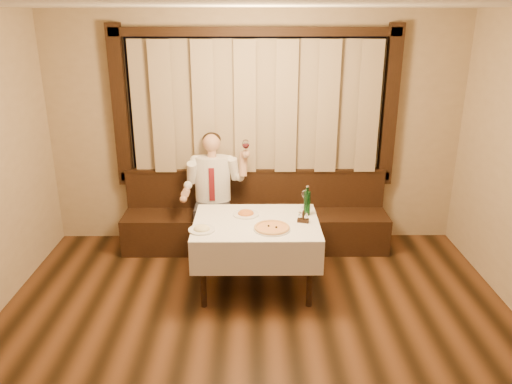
{
  "coord_description": "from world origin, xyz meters",
  "views": [
    {
      "loc": [
        -0.04,
        -2.96,
        2.74
      ],
      "look_at": [
        0.0,
        1.9,
        1.0
      ],
      "focal_mm": 35.0,
      "sensor_mm": 36.0,
      "label": 1
    }
  ],
  "objects_px": {
    "dining_table": "(256,231)",
    "cruet_caddy": "(303,218)",
    "banquette": "(255,222)",
    "pasta_red": "(246,212)",
    "seated_man": "(213,185)",
    "pasta_cream": "(202,227)",
    "green_bottle": "(307,203)",
    "pizza": "(272,228)"
  },
  "relations": [
    {
      "from": "dining_table",
      "to": "cruet_caddy",
      "type": "xyz_separation_m",
      "value": [
        0.47,
        -0.03,
        0.15
      ]
    },
    {
      "from": "banquette",
      "to": "pasta_red",
      "type": "distance_m",
      "value": 0.99
    },
    {
      "from": "pasta_red",
      "to": "seated_man",
      "type": "relative_size",
      "value": 0.19
    },
    {
      "from": "banquette",
      "to": "seated_man",
      "type": "bearing_deg",
      "value": -169.93
    },
    {
      "from": "banquette",
      "to": "seated_man",
      "type": "xyz_separation_m",
      "value": [
        -0.51,
        -0.09,
        0.52
      ]
    },
    {
      "from": "banquette",
      "to": "cruet_caddy",
      "type": "distance_m",
      "value": 1.25
    },
    {
      "from": "dining_table",
      "to": "seated_man",
      "type": "distance_m",
      "value": 1.08
    },
    {
      "from": "cruet_caddy",
      "to": "seated_man",
      "type": "bearing_deg",
      "value": 150.79
    },
    {
      "from": "pasta_red",
      "to": "cruet_caddy",
      "type": "height_order",
      "value": "cruet_caddy"
    },
    {
      "from": "pasta_cream",
      "to": "green_bottle",
      "type": "bearing_deg",
      "value": 20.45
    },
    {
      "from": "cruet_caddy",
      "to": "green_bottle",
      "type": "bearing_deg",
      "value": 89.1
    },
    {
      "from": "pizza",
      "to": "pasta_red",
      "type": "height_order",
      "value": "pasta_red"
    },
    {
      "from": "dining_table",
      "to": "pasta_red",
      "type": "height_order",
      "value": "pasta_red"
    },
    {
      "from": "dining_table",
      "to": "pasta_cream",
      "type": "relative_size",
      "value": 4.88
    },
    {
      "from": "pizza",
      "to": "pasta_red",
      "type": "relative_size",
      "value": 1.35
    },
    {
      "from": "banquette",
      "to": "pasta_cream",
      "type": "relative_size",
      "value": 12.28
    },
    {
      "from": "dining_table",
      "to": "pasta_red",
      "type": "distance_m",
      "value": 0.25
    },
    {
      "from": "green_bottle",
      "to": "cruet_caddy",
      "type": "distance_m",
      "value": 0.23
    },
    {
      "from": "pasta_red",
      "to": "pizza",
      "type": "bearing_deg",
      "value": -55.23
    },
    {
      "from": "green_bottle",
      "to": "dining_table",
      "type": "bearing_deg",
      "value": -162.18
    },
    {
      "from": "pasta_cream",
      "to": "green_bottle",
      "type": "height_order",
      "value": "green_bottle"
    },
    {
      "from": "pasta_cream",
      "to": "cruet_caddy",
      "type": "distance_m",
      "value": 1.02
    },
    {
      "from": "pasta_red",
      "to": "green_bottle",
      "type": "height_order",
      "value": "green_bottle"
    },
    {
      "from": "dining_table",
      "to": "pasta_red",
      "type": "relative_size",
      "value": 4.69
    },
    {
      "from": "pizza",
      "to": "pasta_cream",
      "type": "relative_size",
      "value": 1.4
    },
    {
      "from": "pizza",
      "to": "cruet_caddy",
      "type": "relative_size",
      "value": 2.94
    },
    {
      "from": "pasta_cream",
      "to": "pasta_red",
      "type": "bearing_deg",
      "value": 42.96
    },
    {
      "from": "banquette",
      "to": "seated_man",
      "type": "height_order",
      "value": "seated_man"
    },
    {
      "from": "pizza",
      "to": "cruet_caddy",
      "type": "distance_m",
      "value": 0.37
    },
    {
      "from": "pasta_red",
      "to": "pasta_cream",
      "type": "xyz_separation_m",
      "value": [
        -0.42,
        -0.39,
        -0.0
      ]
    },
    {
      "from": "banquette",
      "to": "pasta_red",
      "type": "xyz_separation_m",
      "value": [
        -0.11,
        -0.85,
        0.48
      ]
    },
    {
      "from": "pasta_cream",
      "to": "cruet_caddy",
      "type": "height_order",
      "value": "cruet_caddy"
    },
    {
      "from": "seated_man",
      "to": "pasta_red",
      "type": "bearing_deg",
      "value": -62.36
    },
    {
      "from": "banquette",
      "to": "cruet_caddy",
      "type": "xyz_separation_m",
      "value": [
        0.47,
        -1.05,
        0.49
      ]
    },
    {
      "from": "pizza",
      "to": "pasta_red",
      "type": "bearing_deg",
      "value": 124.77
    },
    {
      "from": "cruet_caddy",
      "to": "banquette",
      "type": "bearing_deg",
      "value": 129.47
    },
    {
      "from": "pasta_red",
      "to": "cruet_caddy",
      "type": "relative_size",
      "value": 2.18
    },
    {
      "from": "pasta_cream",
      "to": "dining_table",
      "type": "bearing_deg",
      "value": 22.99
    },
    {
      "from": "green_bottle",
      "to": "seated_man",
      "type": "distance_m",
      "value": 1.29
    },
    {
      "from": "dining_table",
      "to": "pasta_cream",
      "type": "distance_m",
      "value": 0.59
    },
    {
      "from": "pasta_cream",
      "to": "pizza",
      "type": "bearing_deg",
      "value": 1.89
    },
    {
      "from": "cruet_caddy",
      "to": "dining_table",
      "type": "bearing_deg",
      "value": -168.01
    }
  ]
}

